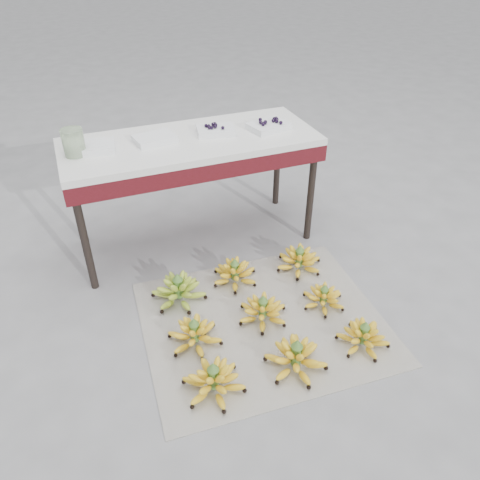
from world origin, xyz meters
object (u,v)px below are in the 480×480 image
object	(u,v)px
bunch_front_center	(296,358)
glass_jar	(73,142)
tray_far_right	(269,126)
newspaper_mat	(263,322)
bunch_front_left	(214,380)
vendor_table	(191,152)
tray_far_left	(93,147)
bunch_back_right	(299,260)
bunch_back_left	(179,291)
bunch_back_center	(235,273)
tray_left	(155,139)
bunch_front_right	(363,337)
bunch_mid_right	(324,298)
bunch_mid_left	(195,334)
tray_right	(216,130)
bunch_mid_center	(263,311)

from	to	relation	value
bunch_front_center	glass_jar	size ratio (longest dim) A/B	2.05
tray_far_right	newspaper_mat	bearing A→B (deg)	-114.57
bunch_front_left	vendor_table	bearing A→B (deg)	54.57
tray_far_left	bunch_back_right	bearing A→B (deg)	-28.70
newspaper_mat	bunch_back_left	xyz separation A→B (m)	(-0.37, 0.34, 0.07)
bunch_back_center	tray_left	xyz separation A→B (m)	(-0.28, 0.54, 0.67)
tray_far_left	bunch_back_center	bearing A→B (deg)	-40.59
bunch_front_right	bunch_back_left	xyz separation A→B (m)	(-0.77, 0.67, 0.01)
bunch_front_center	bunch_mid_right	world-z (taller)	bunch_front_center
bunch_back_right	tray_far_left	bearing A→B (deg)	161.29
bunch_front_right	tray_left	bearing A→B (deg)	124.22
bunch_mid_left	bunch_back_right	distance (m)	0.85
bunch_mid_left	bunch_mid_right	distance (m)	0.74
tray_far_left	tray_right	world-z (taller)	tray_right
bunch_mid_right	tray_right	distance (m)	1.17
bunch_front_center	tray_far_right	size ratio (longest dim) A/B	1.12
tray_left	glass_jar	bearing A→B (deg)	-176.86
bunch_mid_left	glass_jar	world-z (taller)	glass_jar
vendor_table	bunch_back_center	bearing A→B (deg)	-80.86
tray_far_left	vendor_table	bearing A→B (deg)	-3.72
bunch_mid_left	bunch_front_left	bearing A→B (deg)	-89.00
vendor_table	glass_jar	distance (m)	0.66
bunch_front_center	tray_right	xyz separation A→B (m)	(0.04, 1.23, 0.67)
bunch_back_left	tray_far_left	distance (m)	0.93
vendor_table	tray_left	size ratio (longest dim) A/B	5.92
newspaper_mat	tray_far_left	xyz separation A→B (m)	(-0.65, 0.91, 0.73)
bunch_mid_right	bunch_back_left	size ratio (longest dim) A/B	0.68
bunch_back_center	bunch_back_left	bearing A→B (deg)	-163.69
tray_right	bunch_back_right	bearing A→B (deg)	-59.62
vendor_table	glass_jar	xyz separation A→B (m)	(-0.64, 0.01, 0.16)
bunch_back_left	vendor_table	bearing A→B (deg)	41.12
bunch_front_center	bunch_back_left	size ratio (longest dim) A/B	0.76
bunch_mid_left	glass_jar	xyz separation A→B (m)	(-0.36, 0.89, 0.73)
tray_far_right	tray_right	bearing A→B (deg)	170.58
newspaper_mat	bunch_back_right	xyz separation A→B (m)	(0.39, 0.34, 0.06)
bunch_front_left	bunch_front_right	bearing A→B (deg)	-23.22
bunch_mid_left	bunch_back_right	bearing A→B (deg)	26.32
vendor_table	bunch_mid_right	bearing A→B (deg)	-62.10
newspaper_mat	tray_far_right	bearing A→B (deg)	65.43
vendor_table	bunch_front_left	bearing A→B (deg)	-103.42
tray_right	bunch_front_center	bearing A→B (deg)	-91.99
bunch_mid_left	tray_right	xyz separation A→B (m)	(0.44, 0.91, 0.67)
bunch_front_right	bunch_back_center	size ratio (longest dim) A/B	0.89
bunch_front_left	tray_left	world-z (taller)	tray_left
bunch_front_right	bunch_mid_right	bearing A→B (deg)	100.80
bunch_back_left	bunch_back_right	distance (m)	0.76
bunch_back_right	tray_right	distance (m)	0.93
bunch_mid_center	vendor_table	distance (m)	1.03
bunch_mid_center	bunch_mid_left	bearing A→B (deg)	-152.94
vendor_table	tray_right	size ratio (longest dim) A/B	6.02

